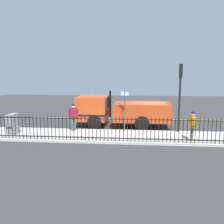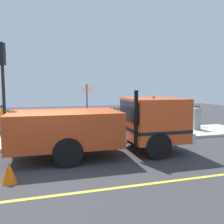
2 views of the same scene
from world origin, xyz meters
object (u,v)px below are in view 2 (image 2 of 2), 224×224
at_px(pedestrian_distant, 3,118).
at_px(traffic_cone, 9,172).
at_px(worker_standing, 151,115).
at_px(street_sign, 87,107).
at_px(work_truck, 113,123).
at_px(utility_cabinet, 193,118).
at_px(traffic_light_near, 3,74).

height_order(pedestrian_distant, traffic_cone, pedestrian_distant).
xyz_separation_m(worker_standing, street_sign, (-0.29, 3.17, 0.51)).
bearing_deg(pedestrian_distant, traffic_cone, -174.95).
distance_m(pedestrian_distant, traffic_cone, 5.64).
distance_m(work_truck, utility_cabinet, 6.70).
bearing_deg(pedestrian_distant, street_sign, -121.82).
height_order(worker_standing, utility_cabinet, worker_standing).
bearing_deg(street_sign, work_truck, -158.93).
distance_m(worker_standing, utility_cabinet, 3.58).
bearing_deg(pedestrian_distant, worker_standing, -107.63).
bearing_deg(work_truck, utility_cabinet, 120.33).
relative_size(pedestrian_distant, traffic_light_near, 0.39).
bearing_deg(traffic_cone, worker_standing, -56.75).
relative_size(traffic_cone, street_sign, 0.23).
bearing_deg(work_truck, traffic_cone, -60.40).
relative_size(worker_standing, traffic_cone, 2.96).
bearing_deg(traffic_light_near, pedestrian_distant, -160.05).
height_order(work_truck, traffic_light_near, traffic_light_near).
height_order(traffic_cone, street_sign, street_sign).
distance_m(utility_cabinet, traffic_cone, 10.60).
bearing_deg(pedestrian_distant, traffic_light_near, -173.92).
bearing_deg(traffic_cone, utility_cabinet, -60.83).
xyz_separation_m(pedestrian_distant, utility_cabinet, (-0.35, -10.16, -0.36)).
distance_m(work_truck, street_sign, 1.91).
xyz_separation_m(traffic_light_near, traffic_cone, (-3.56, -0.55, -2.75)).
xyz_separation_m(work_truck, traffic_light_near, (1.69, 3.97, 1.85)).
bearing_deg(street_sign, traffic_cone, 142.53).
bearing_deg(utility_cabinet, pedestrian_distant, 88.03).
distance_m(worker_standing, traffic_light_near, 6.75).
distance_m(traffic_light_near, traffic_cone, 4.53).
distance_m(work_truck, traffic_cone, 4.01).
relative_size(pedestrian_distant, street_sign, 0.63).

